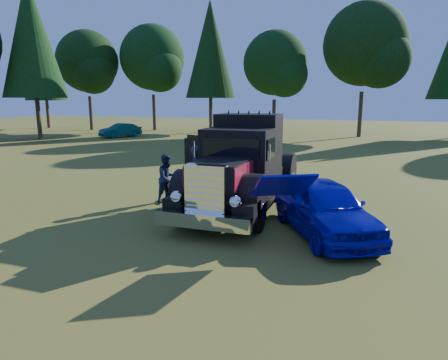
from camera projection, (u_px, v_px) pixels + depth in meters
ground at (190, 230)px, 10.80m from camera, size 120.00×120.00×0.00m
treeline at (292, 51)px, 35.45m from camera, size 72.10×24.04×13.84m
diamond_t_truck at (241, 170)px, 12.70m from camera, size 3.30×7.16×3.00m
hotrod_coupe at (324, 207)px, 10.36m from camera, size 3.52×4.53×1.89m
spectator_near at (198, 176)px, 13.04m from camera, size 0.65×0.83×2.01m
spectator_far at (168, 178)px, 13.56m from camera, size 0.90×0.99×1.67m
distant_teal_car at (120, 130)px, 36.81m from camera, size 2.94×4.01×1.26m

